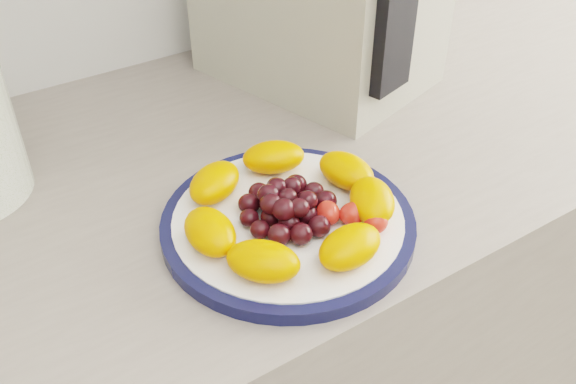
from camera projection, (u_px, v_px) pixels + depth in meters
plate_rim at (288, 224)px, 0.68m from camera, size 0.27×0.27×0.01m
plate_face at (288, 223)px, 0.68m from camera, size 0.24×0.24×0.02m
fruit_plate at (294, 205)px, 0.66m from camera, size 0.23×0.23×0.04m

